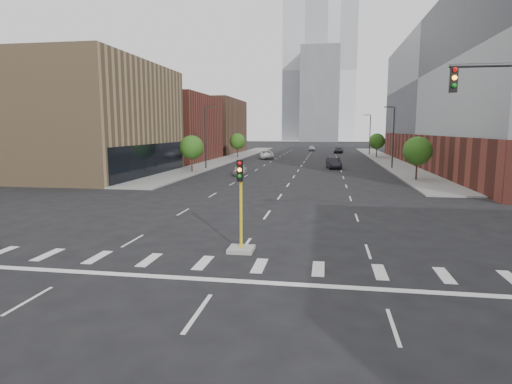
% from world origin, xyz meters
% --- Properties ---
extents(ground, '(400.00, 400.00, 0.00)m').
position_xyz_m(ground, '(0.00, 0.00, 0.00)').
color(ground, black).
rests_on(ground, ground).
extents(sidewalk_left_far, '(5.00, 92.00, 0.15)m').
position_xyz_m(sidewalk_left_far, '(-15.00, 74.00, 0.07)').
color(sidewalk_left_far, gray).
rests_on(sidewalk_left_far, ground).
extents(sidewalk_right_far, '(5.00, 92.00, 0.15)m').
position_xyz_m(sidewalk_right_far, '(15.00, 74.00, 0.07)').
color(sidewalk_right_far, gray).
rests_on(sidewalk_right_far, ground).
extents(building_left_mid, '(20.00, 24.00, 14.00)m').
position_xyz_m(building_left_mid, '(-27.50, 40.00, 7.00)').
color(building_left_mid, '#917552').
rests_on(building_left_mid, ground).
extents(building_left_far_a, '(20.00, 22.00, 12.00)m').
position_xyz_m(building_left_far_a, '(-27.50, 66.00, 6.00)').
color(building_left_far_a, brown).
rests_on(building_left_far_a, ground).
extents(building_left_far_b, '(20.00, 24.00, 13.00)m').
position_xyz_m(building_left_far_b, '(-27.50, 92.00, 6.50)').
color(building_left_far_b, brown).
rests_on(building_left_far_b, ground).
extents(building_right_main, '(24.00, 70.00, 22.00)m').
position_xyz_m(building_right_main, '(29.50, 60.00, 11.00)').
color(building_right_main, brown).
rests_on(building_right_main, ground).
extents(tower_left, '(22.00, 22.00, 70.00)m').
position_xyz_m(tower_left, '(-8.00, 220.00, 35.00)').
color(tower_left, '#B2B7BC').
rests_on(tower_left, ground).
extents(tower_right, '(20.00, 20.00, 80.00)m').
position_xyz_m(tower_right, '(10.00, 260.00, 40.00)').
color(tower_right, '#B2B7BC').
rests_on(tower_right, ground).
extents(tower_mid, '(18.00, 18.00, 44.00)m').
position_xyz_m(tower_mid, '(0.00, 200.00, 22.00)').
color(tower_mid, slate).
rests_on(tower_mid, ground).
extents(median_traffic_signal, '(1.20, 1.20, 4.40)m').
position_xyz_m(median_traffic_signal, '(0.00, 8.97, 0.97)').
color(median_traffic_signal, '#999993').
rests_on(median_traffic_signal, ground).
extents(streetlight_right_a, '(1.60, 0.22, 9.07)m').
position_xyz_m(streetlight_right_a, '(13.41, 55.00, 5.01)').
color(streetlight_right_a, '#2D2D30').
rests_on(streetlight_right_a, ground).
extents(streetlight_right_b, '(1.60, 0.22, 9.07)m').
position_xyz_m(streetlight_right_b, '(13.41, 90.00, 5.01)').
color(streetlight_right_b, '#2D2D30').
rests_on(streetlight_right_b, ground).
extents(streetlight_left, '(1.60, 0.22, 9.07)m').
position_xyz_m(streetlight_left, '(-13.41, 50.00, 5.01)').
color(streetlight_left, '#2D2D30').
rests_on(streetlight_left, ground).
extents(tree_left_near, '(3.20, 3.20, 4.85)m').
position_xyz_m(tree_left_near, '(-14.00, 45.00, 3.39)').
color(tree_left_near, '#382619').
rests_on(tree_left_near, ground).
extents(tree_left_far, '(3.20, 3.20, 4.85)m').
position_xyz_m(tree_left_far, '(-14.00, 75.00, 3.39)').
color(tree_left_far, '#382619').
rests_on(tree_left_far, ground).
extents(tree_right_near, '(3.20, 3.20, 4.85)m').
position_xyz_m(tree_right_near, '(14.00, 40.00, 3.39)').
color(tree_right_near, '#382619').
rests_on(tree_right_near, ground).
extents(tree_right_far, '(3.20, 3.20, 4.85)m').
position_xyz_m(tree_right_far, '(14.00, 80.00, 3.39)').
color(tree_right_far, '#382619').
rests_on(tree_right_far, ground).
extents(car_near_left, '(1.96, 4.08, 1.34)m').
position_xyz_m(car_near_left, '(-6.95, 42.86, 0.67)').
color(car_near_left, '#BDBCC1').
rests_on(car_near_left, ground).
extents(car_mid_right, '(2.37, 5.18, 1.65)m').
position_xyz_m(car_mid_right, '(4.99, 54.16, 0.82)').
color(car_mid_right, black).
rests_on(car_mid_right, ground).
extents(car_far_left, '(3.58, 6.16, 1.61)m').
position_xyz_m(car_far_left, '(-7.91, 74.19, 0.81)').
color(car_far_left, white).
rests_on(car_far_left, ground).
extents(car_deep_right, '(2.53, 5.04, 1.40)m').
position_xyz_m(car_deep_right, '(6.80, 96.38, 0.70)').
color(car_deep_right, black).
rests_on(car_deep_right, ground).
extents(car_distant, '(1.72, 4.06, 1.37)m').
position_xyz_m(car_distant, '(-0.05, 106.52, 0.68)').
color(car_distant, '#B9B9BE').
rests_on(car_distant, ground).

